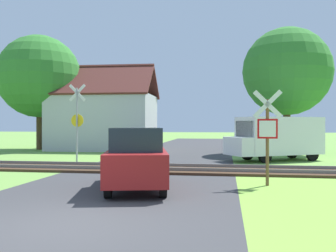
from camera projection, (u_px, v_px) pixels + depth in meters
ground_plane at (63, 225)px, 6.94m from camera, size 160.00×160.00×0.00m
road_asphalt at (100, 203)px, 8.92m from camera, size 6.63×80.00×0.01m
rail_track at (152, 169)px, 15.19m from camera, size 60.00×2.60×0.22m
stop_sign_near at (267, 132)px, 11.37m from camera, size 0.88×0.16×2.93m
crossing_sign_far at (77, 118)px, 18.69m from camera, size 0.88×0.13×3.89m
house at (104, 120)px, 27.76m from camera, size 7.73×5.92×6.30m
tree_right at (287, 72)px, 23.81m from camera, size 5.59×5.59×8.03m
tree_left at (39, 77)px, 27.59m from camera, size 6.06×6.06×8.43m
mail_truck at (277, 137)px, 19.19m from camera, size 5.18×4.03×2.24m
parked_car at (137, 158)px, 10.85m from camera, size 2.46×4.26×1.78m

